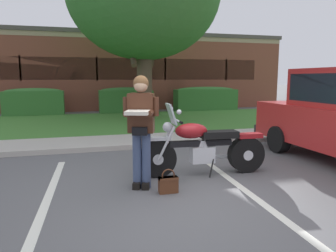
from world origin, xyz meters
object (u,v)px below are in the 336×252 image
handbag (168,183)px  hedge_center_right (126,100)px  hedge_center_left (34,101)px  motorcycle (208,147)px  rider_person (141,123)px  hedge_right (206,98)px  brick_building (92,72)px

handbag → hedge_center_right: (1.01, 11.09, 0.51)m
hedge_center_left → handbag: bearing=-74.3°
motorcycle → rider_person: 1.40m
hedge_center_right → hedge_right: 4.12m
hedge_center_left → hedge_right: 8.24m
handbag → hedge_center_left: bearing=105.7°
motorcycle → brick_building: (-1.15, 16.99, 1.56)m
handbag → hedge_center_left: (-3.11, 11.09, 0.51)m
handbag → hedge_right: (5.13, 11.09, 0.51)m
handbag → hedge_right: bearing=65.2°
rider_person → handbag: size_ratio=4.74×
rider_person → hedge_right: rider_person is taller
hedge_center_right → hedge_right: size_ratio=0.78×
hedge_center_right → hedge_right: same height
motorcycle → brick_building: brick_building is taller
hedge_center_left → hedge_right: same height
motorcycle → hedge_center_right: motorcycle is taller
hedge_right → handbag: bearing=-114.8°
motorcycle → handbag: bearing=-142.0°
handbag → brick_building: 17.81m
motorcycle → hedge_center_left: size_ratio=0.88×
motorcycle → handbag: motorcycle is taller
handbag → brick_building: brick_building is taller
rider_person → hedge_right: (5.46, 10.77, -0.36)m
handbag → hedge_center_left: hedge_center_left is taller
rider_person → hedge_right: size_ratio=0.53×
hedge_center_left → hedge_right: bearing=0.0°
hedge_center_left → hedge_center_right: size_ratio=1.01×
motorcycle → rider_person: bearing=-162.5°
rider_person → brick_building: size_ratio=0.08×
hedge_center_right → brick_building: brick_building is taller
hedge_right → hedge_center_right: bearing=180.0°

